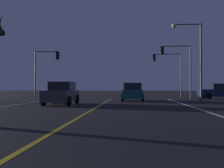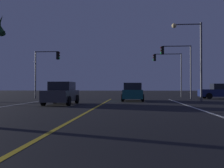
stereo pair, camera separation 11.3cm
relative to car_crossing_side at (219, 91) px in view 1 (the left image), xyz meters
The scene contains 9 objects.
lane_edge_right 19.18m from the car_crossing_side, 107.75° to the right, with size 0.16×33.38×0.01m, color silver.
lane_center_divider 21.90m from the car_crossing_side, 123.49° to the right, with size 0.16×33.38×0.01m, color gold.
car_crossing_side is the anchor object (origin of this frame).
car_ahead_far 11.05m from the car_crossing_side, 151.51° to the right, with size 2.02×4.30×1.70m.
car_oncoming 18.46m from the car_crossing_side, 144.52° to the right, with size 2.02×4.30×1.70m.
traffic_light_near_right 6.14m from the car_crossing_side, 167.86° to the right, with size 3.36×0.36×5.85m.
traffic_light_near_left 19.68m from the car_crossing_side, behind, with size 2.93×0.36×5.39m.
traffic_light_far_right 7.60m from the car_crossing_side, 139.11° to the left, with size 3.73×0.36×5.69m.
street_lamp_right_far 8.20m from the car_crossing_side, 125.60° to the right, with size 2.71×0.44×7.16m.
Camera 1 is at (2.23, -0.80, 1.29)m, focal length 41.51 mm.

